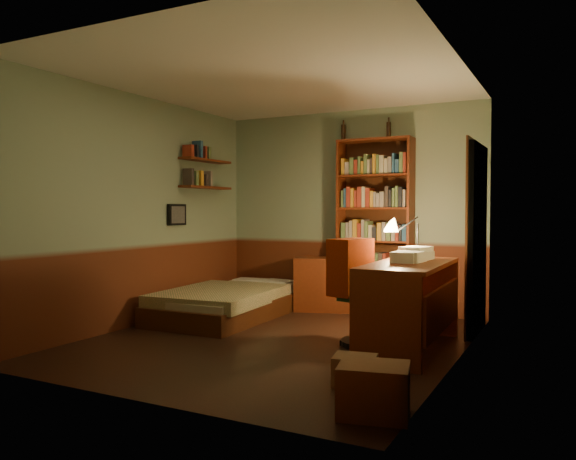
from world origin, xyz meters
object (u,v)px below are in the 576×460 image
at_px(office_chair, 368,289).
at_px(bookshelf, 375,227).
at_px(dresser, 325,284).
at_px(cardboard_box_b, 355,371).
at_px(desk_lamp, 418,228).
at_px(bed, 229,292).
at_px(cardboard_box_a, 374,390).
at_px(mini_stereo, 343,252).
at_px(desk, 409,306).

bearing_deg(office_chair, bookshelf, 119.37).
distance_m(dresser, cardboard_box_b, 3.13).
relative_size(desk_lamp, cardboard_box_b, 1.94).
bearing_deg(dresser, bookshelf, -11.87).
relative_size(bed, desk_lamp, 3.38).
xyz_separation_m(dresser, office_chair, (1.13, -1.55, 0.21)).
height_order(dresser, bookshelf, bookshelf).
xyz_separation_m(dresser, cardboard_box_a, (1.77, -3.29, -0.18)).
bearing_deg(bookshelf, dresser, -172.89).
relative_size(cardboard_box_a, cardboard_box_b, 1.40).
height_order(mini_stereo, desk, mini_stereo).
distance_m(bed, mini_stereo, 1.56).
bearing_deg(desk_lamp, desk, -86.82).
bearing_deg(mini_stereo, bed, -133.53).
bearing_deg(mini_stereo, desk, -49.10).
bearing_deg(desk, dresser, 133.94).
bearing_deg(bookshelf, bed, -146.79).
height_order(dresser, cardboard_box_a, dresser).
bearing_deg(dresser, cardboard_box_b, -81.70).
bearing_deg(bookshelf, office_chair, -73.97).
bearing_deg(cardboard_box_b, desk_lamp, 90.06).
bearing_deg(mini_stereo, bookshelf, -3.14).
bearing_deg(cardboard_box_b, office_chair, 104.95).
bearing_deg(desk, office_chair, -175.78).
relative_size(bookshelf, office_chair, 2.00).
bearing_deg(office_chair, cardboard_box_b, -62.12).
bearing_deg(desk, desk_lamp, 96.11).
relative_size(desk_lamp, cardboard_box_a, 1.39).
bearing_deg(office_chair, bed, 175.44).
bearing_deg(desk_lamp, cardboard_box_a, -86.16).
bearing_deg(bookshelf, mini_stereo, 174.51).
height_order(desk, office_chair, office_chair).
bearing_deg(desk_lamp, mini_stereo, 135.34).
relative_size(dresser, desk_lamp, 1.27).
bearing_deg(office_chair, cardboard_box_a, -56.67).
relative_size(desk, cardboard_box_b, 4.85).
bearing_deg(bed, bookshelf, 32.36).
bearing_deg(desk_lamp, bed, 175.26).
relative_size(dresser, bookshelf, 0.35).
distance_m(mini_stereo, desk, 2.14).
height_order(bookshelf, desk, bookshelf).
xyz_separation_m(dresser, desk, (1.52, -1.52, 0.06)).
relative_size(bed, mini_stereo, 7.43).
bearing_deg(cardboard_box_a, bookshelf, 108.50).
bearing_deg(mini_stereo, desk_lamp, -38.65).
bearing_deg(cardboard_box_b, cardboard_box_a, -58.53).
bearing_deg(dresser, bed, -152.76).
height_order(bed, bookshelf, bookshelf).
bearing_deg(cardboard_box_a, bed, 138.16).
relative_size(desk_lamp, office_chair, 0.56).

